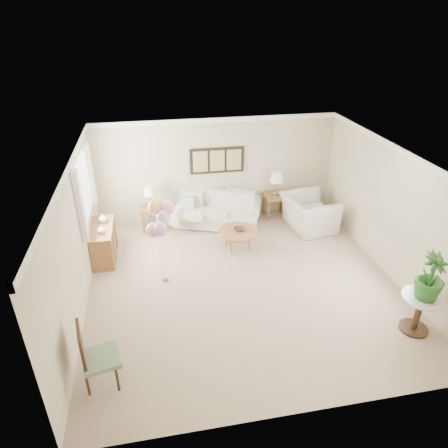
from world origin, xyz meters
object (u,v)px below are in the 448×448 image
sofa (217,212)px  accent_chair (95,355)px  coffee_table (238,232)px  balloon_cluster (160,219)px  armchair (309,213)px

sofa → accent_chair: size_ratio=2.40×
coffee_table → balloon_cluster: size_ratio=0.51×
coffee_table → armchair: 2.02m
sofa → armchair: bearing=-15.4°
coffee_table → armchair: (1.92, 0.63, -0.01)m
sofa → armchair: 2.28m
balloon_cluster → accent_chair: bearing=-114.9°
sofa → balloon_cluster: balloon_cluster is taller
accent_chair → balloon_cluster: bearing=65.1°
sofa → coffee_table: sofa is taller
accent_chair → balloon_cluster: size_ratio=0.60×
accent_chair → coffee_table: bearing=49.6°
armchair → balloon_cluster: balloon_cluster is taller
accent_chair → balloon_cluster: balloon_cluster is taller
coffee_table → balloon_cluster: balloon_cluster is taller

